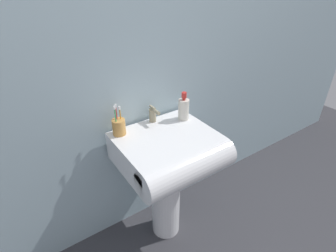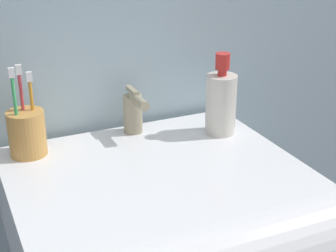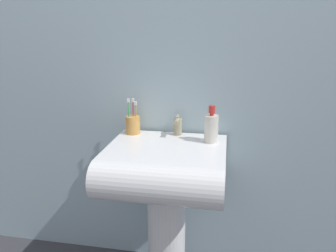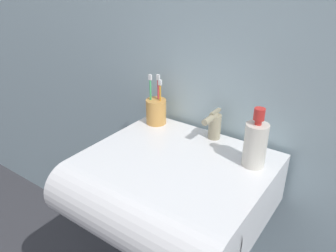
{
  "view_description": "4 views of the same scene",
  "coord_description": "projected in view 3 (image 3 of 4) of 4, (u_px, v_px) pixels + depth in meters",
  "views": [
    {
      "loc": [
        -0.71,
        -1.07,
        1.65
      ],
      "look_at": [
        0.02,
        -0.01,
        0.88
      ],
      "focal_mm": 28.0,
      "sensor_mm": 36.0,
      "label": 1
    },
    {
      "loc": [
        -0.35,
        -0.84,
        1.29
      ],
      "look_at": [
        0.03,
        -0.0,
        0.9
      ],
      "focal_mm": 55.0,
      "sensor_mm": 36.0,
      "label": 2
    },
    {
      "loc": [
        0.27,
        -1.46,
        1.37
      ],
      "look_at": [
        0.0,
        0.02,
        0.91
      ],
      "focal_mm": 35.0,
      "sensor_mm": 36.0,
      "label": 3
    },
    {
      "loc": [
        0.49,
        -0.74,
        1.37
      ],
      "look_at": [
        -0.04,
        -0.0,
        0.92
      ],
      "focal_mm": 35.0,
      "sensor_mm": 36.0,
      "label": 4
    }
  ],
  "objects": [
    {
      "name": "wall_back",
      "position": [
        176.0,
        61.0,
        1.72
      ],
      "size": [
        5.0,
        0.05,
        2.4
      ],
      "primitive_type": "cube",
      "color": "#9EB7C1",
      "rests_on": "ground"
    },
    {
      "name": "sink_pedestal",
      "position": [
        167.0,
        235.0,
        1.72
      ],
      "size": [
        0.19,
        0.19,
        0.64
      ],
      "primitive_type": "cylinder",
      "color": "white",
      "rests_on": "ground"
    },
    {
      "name": "sink_basin",
      "position": [
        164.0,
        168.0,
        1.54
      ],
      "size": [
        0.57,
        0.53,
        0.18
      ],
      "color": "white",
      "rests_on": "sink_pedestal"
    },
    {
      "name": "faucet",
      "position": [
        178.0,
        125.0,
        1.72
      ],
      "size": [
        0.04,
        0.1,
        0.1
      ],
      "color": "tan",
      "rests_on": "sink_basin"
    },
    {
      "name": "toothbrush_cup",
      "position": [
        133.0,
        124.0,
        1.75
      ],
      "size": [
        0.08,
        0.08,
        0.19
      ],
      "color": "#D19347",
      "rests_on": "sink_basin"
    },
    {
      "name": "soap_bottle",
      "position": [
        211.0,
        128.0,
        1.61
      ],
      "size": [
        0.07,
        0.07,
        0.19
      ],
      "color": "silver",
      "rests_on": "sink_basin"
    }
  ]
}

